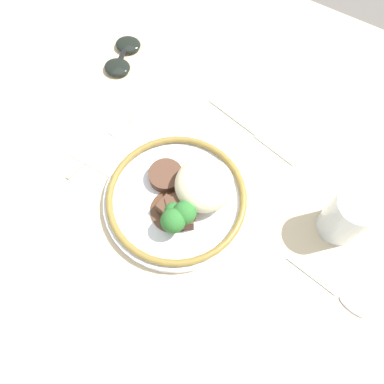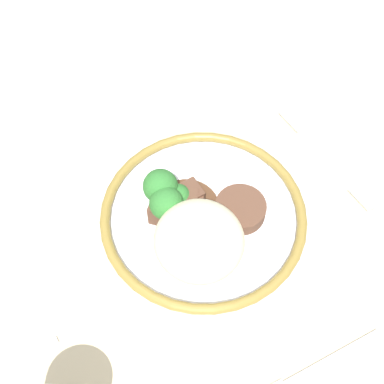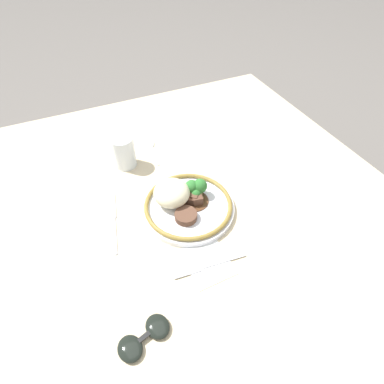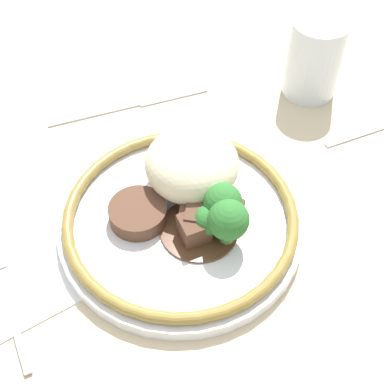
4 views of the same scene
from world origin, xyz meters
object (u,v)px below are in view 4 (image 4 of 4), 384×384
object	(u,v)px
juice_glass	(313,63)
plate	(188,205)
fork	(0,274)
knife	(135,105)

from	to	relation	value
juice_glass	plate	bearing A→B (deg)	-157.90
plate	juice_glass	distance (m)	0.27
juice_glass	fork	size ratio (longest dim) A/B	0.57
juice_glass	fork	xyz separation A→B (m)	(-0.44, -0.06, -0.04)
fork	knife	distance (m)	0.28
juice_glass	knife	xyz separation A→B (m)	(-0.21, 0.09, -0.04)
juice_glass	fork	bearing A→B (deg)	-171.95
plate	fork	xyz separation A→B (m)	(-0.19, 0.04, -0.02)
plate	juice_glass	xyz separation A→B (m)	(0.25, 0.10, 0.02)
plate	fork	world-z (taller)	plate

